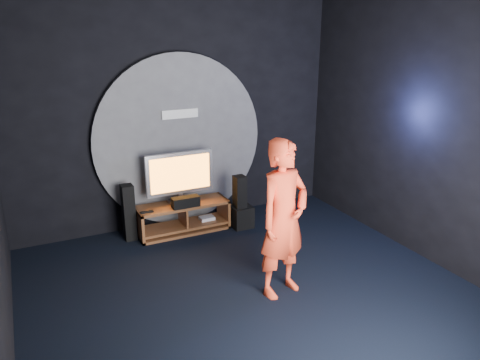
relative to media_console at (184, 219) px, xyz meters
name	(u,v)px	position (x,y,z in m)	size (l,w,h in m)	color
floor	(254,297)	(0.12, -2.05, -0.20)	(5.00, 5.00, 0.00)	black
back_wall	(178,111)	(0.12, 0.45, 1.55)	(5.00, 0.04, 3.50)	black
front_wall	(459,249)	(0.12, -4.55, 1.55)	(5.00, 0.04, 3.50)	black
right_wall	(433,127)	(2.62, -2.05, 1.55)	(0.04, 5.00, 3.50)	black
wall_disc_panel	(180,141)	(0.12, 0.39, 1.11)	(2.60, 0.11, 2.60)	#515156
media_console	(184,219)	(0.00, 0.00, 0.00)	(1.36, 0.45, 0.45)	brown
tv	(180,175)	(-0.01, 0.07, 0.67)	(1.01, 0.22, 0.77)	silver
center_speaker	(186,202)	(-0.01, -0.15, 0.33)	(0.40, 0.15, 0.15)	black
remote	(147,212)	(-0.58, -0.12, 0.27)	(0.18, 0.05, 0.02)	black
tower_speaker_left	(129,213)	(-0.79, 0.09, 0.22)	(0.17, 0.18, 0.83)	black
tower_speaker_right	(240,202)	(0.82, -0.24, 0.22)	(0.17, 0.18, 0.83)	black
subwoofer	(241,216)	(0.86, -0.22, -0.03)	(0.30, 0.30, 0.33)	black
player	(284,219)	(0.47, -2.07, 0.72)	(0.67, 0.44, 1.83)	#F84121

